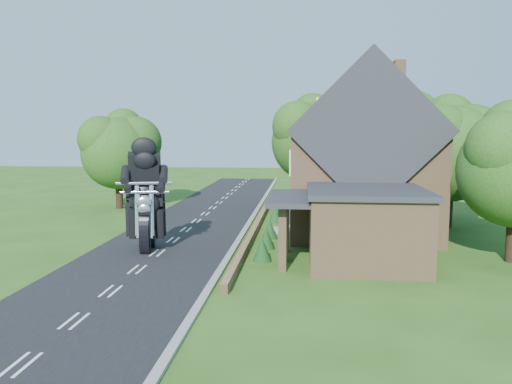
# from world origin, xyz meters

# --- Properties ---
(ground) EXTENTS (120.00, 120.00, 0.00)m
(ground) POSITION_xyz_m (0.00, 0.00, 0.00)
(ground) COLOR #2A5217
(ground) RESTS_ON ground
(road) EXTENTS (7.00, 80.00, 0.02)m
(road) POSITION_xyz_m (0.00, 0.00, 0.01)
(road) COLOR black
(road) RESTS_ON ground
(kerb) EXTENTS (0.30, 80.00, 0.12)m
(kerb) POSITION_xyz_m (3.65, 0.00, 0.06)
(kerb) COLOR gray
(kerb) RESTS_ON ground
(garden_wall) EXTENTS (0.30, 22.00, 0.40)m
(garden_wall) POSITION_xyz_m (4.30, 5.00, 0.20)
(garden_wall) COLOR #9B734F
(garden_wall) RESTS_ON ground
(house) EXTENTS (9.54, 8.64, 10.24)m
(house) POSITION_xyz_m (10.49, 6.00, 4.34)
(house) COLOR #9B734F
(house) RESTS_ON ground
(annex) EXTENTS (7.05, 5.94, 3.44)m
(annex) POSITION_xyz_m (9.87, -0.80, 1.77)
(annex) COLOR #9B734F
(annex) RESTS_ON ground
(tree_house_right) EXTENTS (6.51, 6.00, 8.40)m
(tree_house_right) POSITION_xyz_m (16.65, 8.62, 5.19)
(tree_house_right) COLOR black
(tree_house_right) RESTS_ON ground
(tree_behind_house) EXTENTS (7.81, 7.20, 10.08)m
(tree_behind_house) POSITION_xyz_m (14.18, 16.14, 6.23)
(tree_behind_house) COLOR black
(tree_behind_house) RESTS_ON ground
(tree_behind_left) EXTENTS (6.94, 6.40, 9.16)m
(tree_behind_left) POSITION_xyz_m (8.16, 17.13, 5.73)
(tree_behind_left) COLOR black
(tree_behind_left) RESTS_ON ground
(tree_far_road) EXTENTS (6.08, 5.60, 7.84)m
(tree_far_road) POSITION_xyz_m (-6.86, 14.11, 4.84)
(tree_far_road) COLOR black
(tree_far_road) RESTS_ON ground
(shrub_a) EXTENTS (0.90, 0.90, 1.10)m
(shrub_a) POSITION_xyz_m (5.30, -1.00, 0.55)
(shrub_a) COLOR #113614
(shrub_a) RESTS_ON ground
(shrub_b) EXTENTS (0.90, 0.90, 1.10)m
(shrub_b) POSITION_xyz_m (5.30, 1.50, 0.55)
(shrub_b) COLOR #113614
(shrub_b) RESTS_ON ground
(shrub_c) EXTENTS (0.90, 0.90, 1.10)m
(shrub_c) POSITION_xyz_m (5.30, 4.00, 0.55)
(shrub_c) COLOR #113614
(shrub_c) RESTS_ON ground
(shrub_d) EXTENTS (0.90, 0.90, 1.10)m
(shrub_d) POSITION_xyz_m (5.30, 9.00, 0.55)
(shrub_d) COLOR #113614
(shrub_d) RESTS_ON ground
(shrub_e) EXTENTS (0.90, 0.90, 1.10)m
(shrub_e) POSITION_xyz_m (5.30, 11.50, 0.55)
(shrub_e) COLOR #113614
(shrub_e) RESTS_ON ground
(shrub_f) EXTENTS (0.90, 0.90, 1.10)m
(shrub_f) POSITION_xyz_m (5.30, 14.00, 0.55)
(shrub_f) COLOR #113614
(shrub_f) RESTS_ON ground
(motorcycle_lead) EXTENTS (0.64, 1.65, 1.50)m
(motorcycle_lead) POSITION_xyz_m (-0.63, 0.41, 0.75)
(motorcycle_lead) COLOR black
(motorcycle_lead) RESTS_ON ground
(motorcycle_follow) EXTENTS (0.85, 1.89, 1.71)m
(motorcycle_follow) POSITION_xyz_m (-0.74, 0.63, 0.85)
(motorcycle_follow) COLOR black
(motorcycle_follow) RESTS_ON ground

